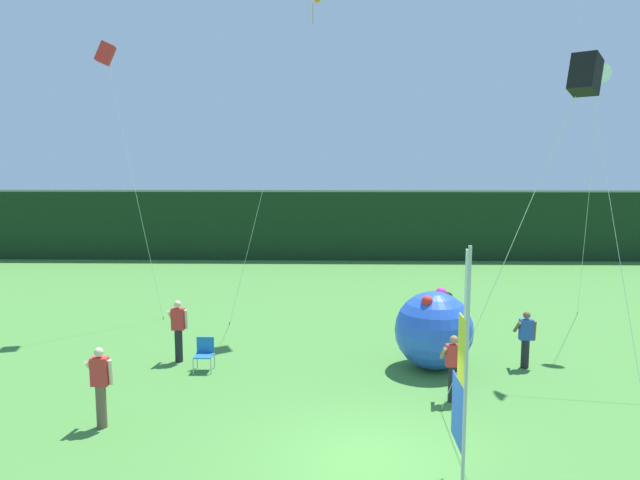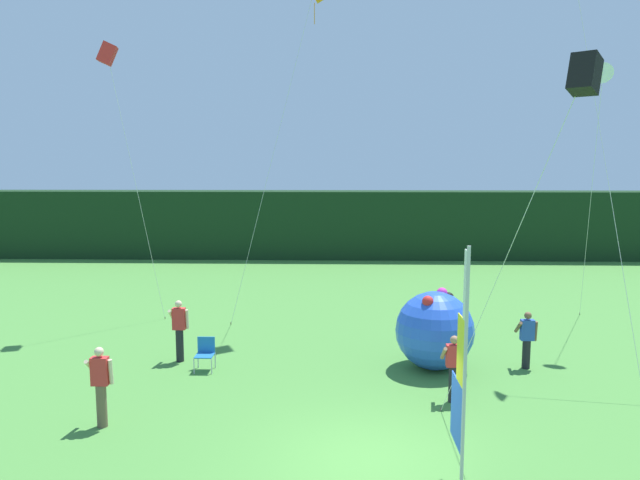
{
  "view_description": "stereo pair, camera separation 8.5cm",
  "coord_description": "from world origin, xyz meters",
  "views": [
    {
      "loc": [
        -0.68,
        -10.72,
        5.67
      ],
      "look_at": [
        -0.96,
        2.2,
        3.98
      ],
      "focal_mm": 33.32,
      "sensor_mm": 36.0,
      "label": 1
    },
    {
      "loc": [
        -0.59,
        -10.72,
        5.67
      ],
      "look_at": [
        -0.96,
        2.2,
        3.98
      ],
      "focal_mm": 33.32,
      "sensor_mm": 36.0,
      "label": 2
    }
  ],
  "objects": [
    {
      "name": "person_far_left",
      "position": [
        2.18,
        2.9,
        0.87
      ],
      "size": [
        0.55,
        0.48,
        1.63
      ],
      "color": "black",
      "rests_on": "ground"
    },
    {
      "name": "folding_chair",
      "position": [
        -4.2,
        4.95,
        0.51
      ],
      "size": [
        0.51,
        0.51,
        0.89
      ],
      "color": "#BCBCC1",
      "rests_on": "ground"
    },
    {
      "name": "person_mid_field",
      "position": [
        4.67,
        5.32,
        0.85
      ],
      "size": [
        0.55,
        0.48,
        1.6
      ],
      "color": "black",
      "rests_on": "ground"
    },
    {
      "name": "kite_black_box_3",
      "position": [
        3.37,
        -0.8,
        7.03
      ],
      "size": [
        1.91,
        3.54,
        7.43
      ],
      "color": "brown",
      "rests_on": "ground"
    },
    {
      "name": "distant_treeline",
      "position": [
        0.0,
        24.58,
        1.99
      ],
      "size": [
        80.0,
        2.4,
        3.98
      ],
      "primitive_type": "cube",
      "color": "black",
      "rests_on": "ground"
    },
    {
      "name": "person_near_banner",
      "position": [
        -5.08,
        5.61,
        0.96
      ],
      "size": [
        0.55,
        0.48,
        1.79
      ],
      "color": "black",
      "rests_on": "ground"
    },
    {
      "name": "banner_flag",
      "position": [
        1.5,
        -1.06,
        2.09
      ],
      "size": [
        0.06,
        1.03,
        4.36
      ],
      "color": "#B7B7BC",
      "rests_on": "ground"
    },
    {
      "name": "person_far_right",
      "position": [
        -5.65,
        1.35,
        0.95
      ],
      "size": [
        0.55,
        0.48,
        1.77
      ],
      "color": "brown",
      "rests_on": "ground"
    },
    {
      "name": "inflatable_balloon",
      "position": [
        2.11,
        5.23,
        1.09
      ],
      "size": [
        2.16,
        2.16,
        2.2
      ],
      "color": "blue",
      "rests_on": "ground"
    },
    {
      "name": "kite_red_box_2",
      "position": [
        -8.32,
        9.63,
        9.24
      ],
      "size": [
        1.87,
        0.88,
        9.69
      ],
      "color": "brown",
      "rests_on": "ground"
    },
    {
      "name": "ground_plane",
      "position": [
        0.0,
        0.0,
        0.0
      ],
      "size": [
        120.0,
        120.0,
        0.0
      ],
      "primitive_type": "plane",
      "color": "#478438"
    },
    {
      "name": "kite_white_delta_4",
      "position": [
        7.58,
        8.29,
        8.34
      ],
      "size": [
        1.33,
        3.28,
        8.74
      ],
      "color": "brown",
      "rests_on": "ground"
    },
    {
      "name": "kite_orange_diamond_0",
      "position": [
        -1.57,
        10.32,
        10.81
      ],
      "size": [
        3.34,
        1.27,
        11.95
      ],
      "color": "brown",
      "rests_on": "ground"
    }
  ]
}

